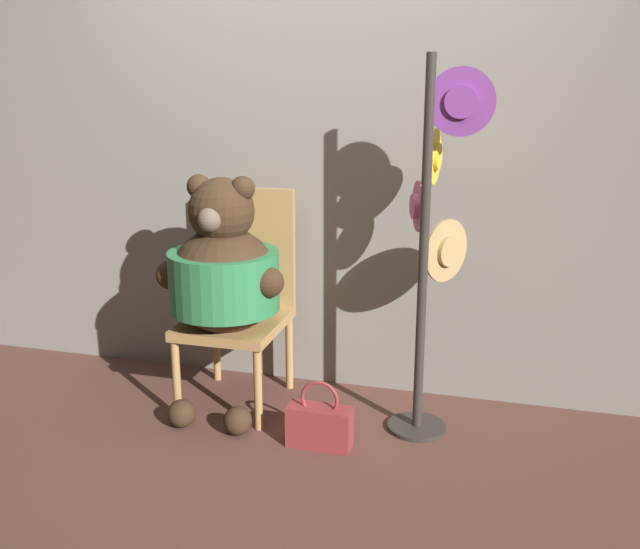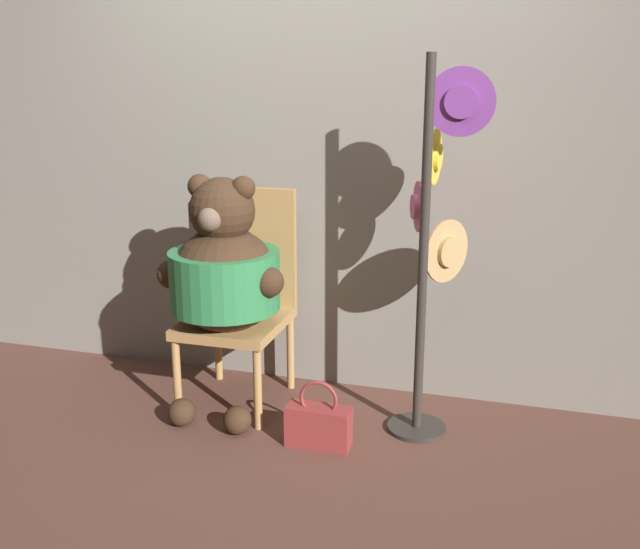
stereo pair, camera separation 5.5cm
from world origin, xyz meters
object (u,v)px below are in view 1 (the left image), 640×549
at_px(chair, 241,296).
at_px(hat_display_rack, 433,237).
at_px(teddy_bear, 223,274).
at_px(handbag_on_ground, 320,425).

relative_size(chair, hat_display_rack, 0.63).
xyz_separation_m(teddy_bear, handbag_on_ground, (0.55, -0.23, -0.61)).
bearing_deg(hat_display_rack, chair, 174.97).
height_order(chair, hat_display_rack, hat_display_rack).
relative_size(hat_display_rack, handbag_on_ground, 5.40).
distance_m(hat_display_rack, handbag_on_ground, 1.00).
distance_m(teddy_bear, handbag_on_ground, 0.85).
bearing_deg(chair, teddy_bear, -93.07).
bearing_deg(chair, handbag_on_ground, -38.44).
relative_size(teddy_bear, handbag_on_ground, 3.71).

